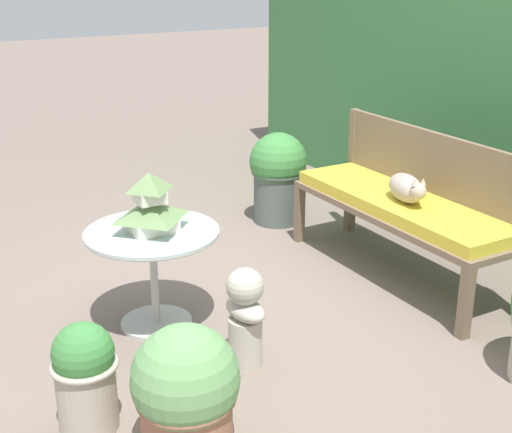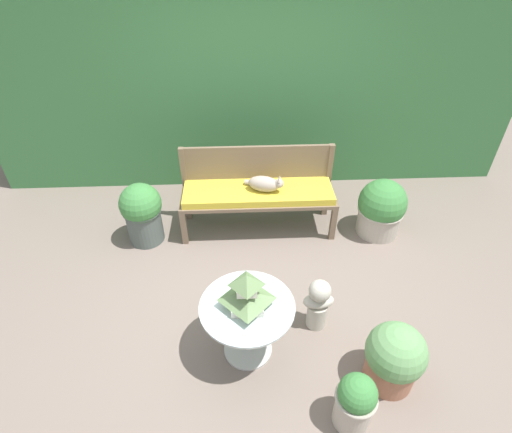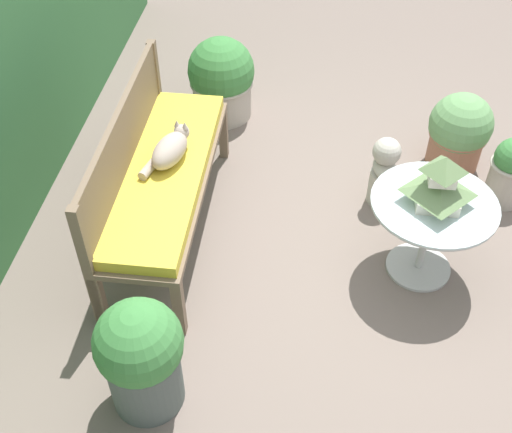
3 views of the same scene
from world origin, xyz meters
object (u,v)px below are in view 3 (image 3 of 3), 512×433
Objects in this scene: potted_plant_table_near at (141,356)px; potted_plant_hedge_corner at (511,170)px; cat at (170,150)px; garden_bust at (384,169)px; pagoda_birdhouse at (440,184)px; potted_plant_patio_mid at (221,79)px; garden_bench at (166,177)px; patio_table at (431,217)px; potted_plant_table_far at (459,132)px.

potted_plant_table_near is 1.39× the size of potted_plant_hedge_corner.
cat is 1.44m from garden_bust.
cat is 0.59× the size of potted_plant_table_near.
potted_plant_patio_mid is (1.51, 1.47, -0.38)m from pagoda_birdhouse.
cat reaches higher than potted_plant_patio_mid.
potted_plant_table_near is at bearing -179.78° from potted_plant_patio_mid.
pagoda_birdhouse is at bearing -95.90° from garden_bench.
pagoda_birdhouse is at bearing -104.04° from patio_table.
patio_table is at bearing -164.12° from garden_bust.
patio_table reaches higher than potted_plant_hedge_corner.
pagoda_birdhouse is at bearing -135.69° from potted_plant_patio_mid.
garden_bench is at bearing 115.60° from potted_plant_table_far.
garden_bust is at bearing 97.43° from potted_plant_hedge_corner.
pagoda_birdhouse is 0.78m from garden_bust.
garden_bust is 0.91× the size of potted_plant_table_far.
garden_bust is 0.75× the size of potted_plant_table_near.
potted_plant_patio_mid is at bearing 69.25° from potted_plant_hedge_corner.
potted_plant_table_near is 1.22× the size of potted_plant_table_far.
pagoda_birdhouse reaches higher than potted_plant_table_near.
garden_bust is at bearing 21.12° from patio_table.
potted_plant_hedge_corner is at bearing -40.61° from pagoda_birdhouse.
potted_plant_table_near is at bearing 126.26° from pagoda_birdhouse.
garden_bench is 1.63m from pagoda_birdhouse.
potted_plant_hedge_corner is 0.77× the size of potted_plant_patio_mid.
potted_plant_table_far is at bearing -15.91° from patio_table.
garden_bench is at bearing 102.61° from garden_bust.
pagoda_birdhouse is at bearing -164.12° from garden_bust.
garden_bench reaches higher than potted_plant_hedge_corner.
potted_plant_patio_mid is (1.27, -0.11, -0.29)m from cat.
garden_bust is (0.44, -1.37, -0.18)m from garden_bench.
pagoda_birdhouse is 0.47× the size of potted_plant_table_near.
potted_plant_patio_mid is at bearing 48.70° from garden_bust.
garden_bust is at bearing 131.21° from potted_plant_table_far.
potted_plant_hedge_corner is at bearing -76.04° from garden_bench.
garden_bust is 2.08m from potted_plant_table_near.
potted_plant_table_far is (0.48, -0.54, 0.01)m from garden_bust.
potted_plant_table_near reaches higher than potted_plant_table_far.
potted_plant_hedge_corner is at bearing -139.94° from potted_plant_table_far.
cat is 1.34m from potted_plant_table_near.
patio_table is at bearing -135.69° from potted_plant_patio_mid.
pagoda_birdhouse is (-0.24, -1.58, 0.09)m from cat.
potted_plant_hedge_corner is (0.72, -0.62, -0.44)m from pagoda_birdhouse.
garden_bust reaches higher than potted_plant_hedge_corner.
cat is at bearing 5.14° from potted_plant_table_near.
patio_table reaches higher than garden_bust.
potted_plant_patio_mid is at bearing 0.22° from potted_plant_table_near.
potted_plant_patio_mid reaches higher than potted_plant_hedge_corner.
cat is at bearing 114.16° from potted_plant_table_far.
potted_plant_table_near is at bearing 138.59° from garden_bust.
patio_table is at bearing -95.90° from garden_bench.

